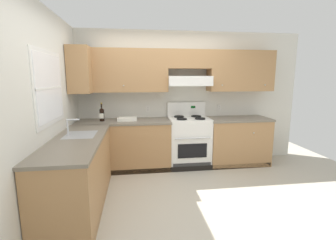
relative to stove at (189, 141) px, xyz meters
name	(u,v)px	position (x,y,z in m)	size (l,w,h in m)	color
ground_plane	(173,199)	(-0.51, -1.25, -0.48)	(7.04, 7.04, 0.00)	#B2AA99
wall_back	(182,88)	(-0.10, 0.27, 1.00)	(4.68, 0.57, 2.55)	silver
wall_left	(51,103)	(-2.10, -1.03, 0.87)	(0.47, 4.00, 2.55)	silver
counter_back_run	(173,143)	(-0.31, -0.01, -0.03)	(3.60, 0.65, 0.91)	#A87A4C
counter_left_run	(79,172)	(-1.75, -1.25, -0.02)	(0.63, 1.91, 1.13)	#A87A4C
stove	(189,141)	(0.00, 0.00, 0.00)	(0.76, 0.62, 1.20)	white
wine_bottle	(102,114)	(-1.59, 0.01, 0.56)	(0.08, 0.08, 0.33)	black
bowl	(127,120)	(-1.15, -0.01, 0.45)	(0.34, 0.21, 0.06)	white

